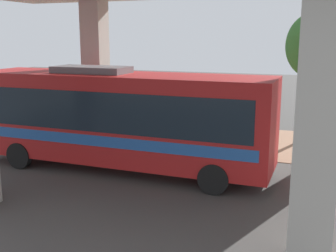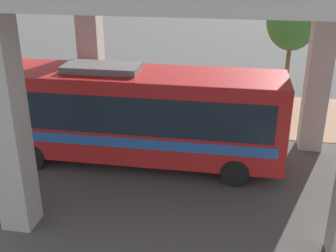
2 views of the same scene
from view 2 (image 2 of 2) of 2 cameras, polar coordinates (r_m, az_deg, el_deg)
name	(u,v)px [view 2 (image 2 of 2)]	position (r m, az deg, el deg)	size (l,w,h in m)	color
ground_plane	(199,134)	(18.98, 4.28, -1.13)	(80.00, 80.00, 0.00)	#474442
sidewalk_strip	(205,111)	(21.75, 5.06, 2.07)	(6.00, 40.00, 0.02)	#936B51
overpass	(192,5)	(13.47, 3.32, 16.01)	(9.40, 17.31, 7.01)	#ADA89E
bus	(133,111)	(15.86, -4.80, 1.98)	(2.80, 11.16, 3.82)	#B21E1E
fire_hydrant	(107,112)	(20.26, -8.30, 1.92)	(0.54, 0.26, 1.07)	#B21919
planter_front	(144,109)	(19.80, -3.26, 2.31)	(1.25, 1.25, 1.54)	#ADA89E
planter_middle	(175,109)	(19.59, 0.96, 2.27)	(1.40, 1.40, 1.66)	#ADA89E
planter_back	(163,99)	(21.07, -0.70, 3.69)	(1.07, 1.07, 1.57)	#ADA89E
street_tree_near	(293,20)	(22.21, 16.52, 13.58)	(2.53, 2.53, 6.00)	brown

